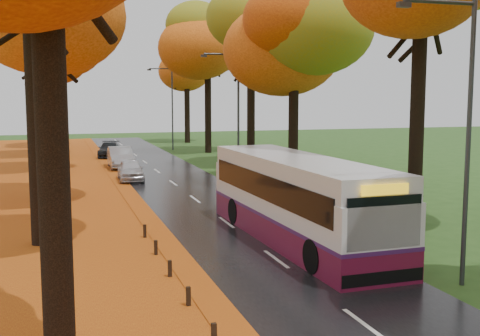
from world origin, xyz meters
name	(u,v)px	position (x,y,z in m)	size (l,w,h in m)	color
road	(191,196)	(0.00, 25.00, 0.02)	(6.50, 90.00, 0.04)	black
centre_line	(191,196)	(0.00, 25.00, 0.04)	(0.12, 90.00, 0.01)	silver
leaf_verge	(12,206)	(-9.00, 25.00, 0.01)	(12.00, 90.00, 0.02)	maroon
leaf_drift	(133,199)	(-3.05, 25.00, 0.04)	(0.90, 90.00, 0.01)	#C96F14
trees_left	(44,14)	(-7.18, 27.06, 9.53)	(9.20, 74.00, 13.88)	black
trees_right	(303,21)	(7.19, 26.91, 9.69)	(9.30, 74.20, 13.96)	black
streetlamp_near	(462,121)	(3.95, 8.00, 4.71)	(2.45, 0.18, 8.00)	#333538
streetlamp_mid	(234,106)	(3.95, 30.00, 4.71)	(2.45, 0.18, 8.00)	#333538
streetlamp_far	(170,102)	(3.95, 52.00, 4.71)	(2.45, 0.18, 8.00)	#333538
bus	(297,197)	(1.62, 14.16, 1.67)	(3.07, 11.87, 3.10)	maroon
car_white	(131,170)	(-2.35, 31.89, 0.69)	(1.54, 3.83, 1.31)	silver
car_silver	(120,157)	(-2.27, 38.77, 0.81)	(1.63, 4.68, 1.54)	#919398
car_dark	(110,150)	(-2.35, 46.90, 0.68)	(1.80, 4.43, 1.29)	black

